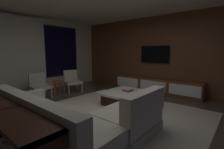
# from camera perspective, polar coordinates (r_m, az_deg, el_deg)

# --- Properties ---
(floor) EXTENTS (9.20, 9.20, 0.00)m
(floor) POSITION_cam_1_polar(r_m,az_deg,el_deg) (3.70, -2.75, -14.91)
(floor) COLOR #473D33
(back_wall_with_window) EXTENTS (6.60, 0.30, 2.70)m
(back_wall_with_window) POSITION_cam_1_polar(r_m,az_deg,el_deg) (6.42, -27.87, 6.22)
(back_wall_with_window) COLOR beige
(back_wall_with_window) RESTS_ON floor
(media_wall) EXTENTS (0.12, 7.80, 2.70)m
(media_wall) POSITION_cam_1_polar(r_m,az_deg,el_deg) (6.03, 17.43, 6.79)
(media_wall) COLOR brown
(media_wall) RESTS_ON floor
(area_rug) EXTENTS (3.20, 3.80, 0.01)m
(area_rug) POSITION_cam_1_polar(r_m,az_deg,el_deg) (3.89, 1.96, -13.67)
(area_rug) COLOR beige
(area_rug) RESTS_ON floor
(sectional_couch) EXTENTS (1.98, 2.50, 0.82)m
(sectional_couch) POSITION_cam_1_polar(r_m,az_deg,el_deg) (2.85, -13.75, -16.09)
(sectional_couch) COLOR #A49C8C
(sectional_couch) RESTS_ON floor
(coffee_table) EXTENTS (1.16, 1.16, 0.36)m
(coffee_table) POSITION_cam_1_polar(r_m,az_deg,el_deg) (4.49, 5.13, -8.24)
(coffee_table) COLOR black
(coffee_table) RESTS_ON floor
(book_stack_on_coffee_table) EXTENTS (0.28, 0.22, 0.08)m
(book_stack_on_coffee_table) POSITION_cam_1_polar(r_m,az_deg,el_deg) (4.51, 5.71, -5.39)
(book_stack_on_coffee_table) COLOR #A05A55
(book_stack_on_coffee_table) RESTS_ON coffee_table
(accent_chair_near_window) EXTENTS (0.68, 0.69, 0.78)m
(accent_chair_near_window) POSITION_cam_1_polar(r_m,az_deg,el_deg) (6.00, -13.96, -1.87)
(accent_chair_near_window) COLOR #B2ADA0
(accent_chair_near_window) RESTS_ON floor
(accent_chair_by_curtain) EXTENTS (0.59, 0.60, 0.78)m
(accent_chair_by_curtain) POSITION_cam_1_polar(r_m,az_deg,el_deg) (5.54, -24.42, -3.19)
(accent_chair_by_curtain) COLOR #B2ADA0
(accent_chair_by_curtain) RESTS_ON floor
(side_stool) EXTENTS (0.32, 0.32, 0.46)m
(side_stool) POSITION_cam_1_polar(r_m,az_deg,el_deg) (5.78, -19.01, -3.07)
(side_stool) COLOR #BF4C1E
(side_stool) RESTS_ON floor
(media_console) EXTENTS (0.46, 3.10, 0.52)m
(media_console) POSITION_cam_1_polar(r_m,az_deg,el_deg) (5.90, 15.43, -3.89)
(media_console) COLOR brown
(media_console) RESTS_ON floor
(mounted_tv) EXTENTS (0.05, 1.08, 0.62)m
(mounted_tv) POSITION_cam_1_polar(r_m,az_deg,el_deg) (6.03, 14.83, 6.89)
(mounted_tv) COLOR black
(console_table_behind_couch) EXTENTS (0.40, 2.10, 0.74)m
(console_table_behind_couch) POSITION_cam_1_polar(r_m,az_deg,el_deg) (2.55, -33.33, -17.27)
(console_table_behind_couch) COLOR black
(console_table_behind_couch) RESTS_ON floor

